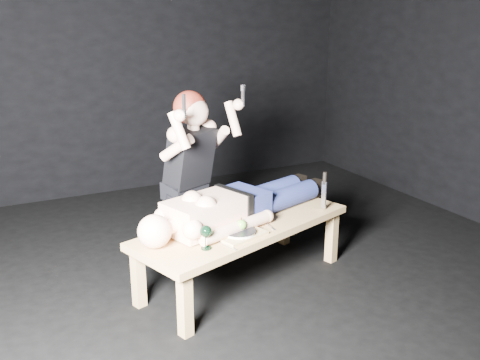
# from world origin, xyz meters

# --- Properties ---
(ground) EXTENTS (5.00, 5.00, 0.00)m
(ground) POSITION_xyz_m (0.00, 0.00, 0.00)
(ground) COLOR black
(ground) RESTS_ON ground
(back_wall) EXTENTS (5.00, 0.00, 5.00)m
(back_wall) POSITION_xyz_m (0.00, 2.50, 1.50)
(back_wall) COLOR black
(back_wall) RESTS_ON ground
(table) EXTENTS (1.71, 1.06, 0.45)m
(table) POSITION_xyz_m (0.04, 0.01, 0.23)
(table) COLOR tan
(table) RESTS_ON ground
(lying_man) EXTENTS (1.72, 0.98, 0.27)m
(lying_man) POSITION_xyz_m (0.06, 0.11, 0.59)
(lying_man) COLOR beige
(lying_man) RESTS_ON table
(kneeling_woman) EXTENTS (0.98, 1.03, 1.36)m
(kneeling_woman) POSITION_xyz_m (-0.18, 0.61, 0.68)
(kneeling_woman) COLOR black
(kneeling_woman) RESTS_ON ground
(serving_tray) EXTENTS (0.37, 0.31, 0.02)m
(serving_tray) POSITION_xyz_m (-0.09, -0.18, 0.46)
(serving_tray) COLOR tan
(serving_tray) RESTS_ON table
(plate) EXTENTS (0.27, 0.27, 0.02)m
(plate) POSITION_xyz_m (-0.09, -0.18, 0.48)
(plate) COLOR white
(plate) RESTS_ON serving_tray
(apple) EXTENTS (0.07, 0.07, 0.07)m
(apple) POSITION_xyz_m (-0.07, -0.17, 0.52)
(apple) COLOR #4E9529
(apple) RESTS_ON plate
(goblet) EXTENTS (0.09, 0.09, 0.15)m
(goblet) POSITION_xyz_m (-0.36, -0.26, 0.53)
(goblet) COLOR black
(goblet) RESTS_ON table
(fork_flat) EXTENTS (0.06, 0.17, 0.01)m
(fork_flat) POSITION_xyz_m (-0.23, -0.29, 0.45)
(fork_flat) COLOR #B2B2B7
(fork_flat) RESTS_ON table
(knife_flat) EXTENTS (0.03, 0.17, 0.01)m
(knife_flat) POSITION_xyz_m (0.17, -0.12, 0.45)
(knife_flat) COLOR #B2B2B7
(knife_flat) RESTS_ON table
(spoon_flat) EXTENTS (0.12, 0.14, 0.01)m
(spoon_flat) POSITION_xyz_m (0.06, -0.07, 0.45)
(spoon_flat) COLOR #B2B2B7
(spoon_flat) RESTS_ON table
(carving_knife) EXTENTS (0.05, 0.05, 0.29)m
(carving_knife) POSITION_xyz_m (0.69, -0.01, 0.59)
(carving_knife) COLOR #B2B2B7
(carving_knife) RESTS_ON table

